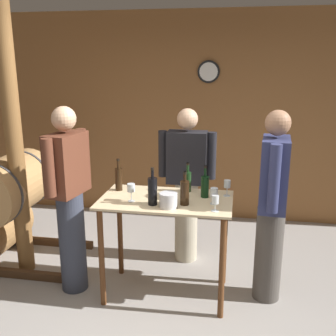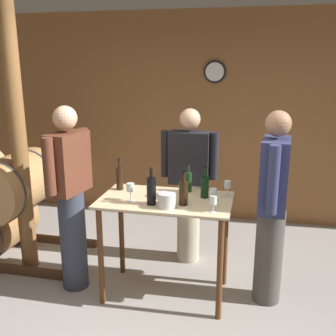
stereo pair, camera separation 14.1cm
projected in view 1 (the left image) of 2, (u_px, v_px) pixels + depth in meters
back_wall at (201, 118)px, 5.15m from camera, size 8.40×0.08×2.70m
tasting_table at (166, 218)px, 3.44m from camera, size 1.14×0.66×0.92m
wooden_post at (14, 140)px, 3.71m from camera, size 0.16×0.16×2.70m
wine_bottle_far_left at (119, 178)px, 3.59m from camera, size 0.06×0.06×0.30m
wine_bottle_left at (153, 191)px, 3.22m from camera, size 0.08×0.08×0.32m
wine_bottle_center at (188, 181)px, 3.57m from camera, size 0.07×0.07×0.27m
wine_bottle_right at (185, 192)px, 3.23m from camera, size 0.08×0.08×0.28m
wine_bottle_far_right at (205, 186)px, 3.41m from camera, size 0.07×0.07×0.28m
wine_glass_near_left at (131, 188)px, 3.31m from camera, size 0.07×0.07×0.16m
wine_glass_near_center at (214, 193)px, 3.25m from camera, size 0.06×0.06×0.14m
wine_glass_near_right at (215, 200)px, 3.09m from camera, size 0.06×0.06×0.13m
wine_glass_far_side at (227, 185)px, 3.44m from camera, size 0.06×0.06×0.15m
ice_bucket at (168, 200)px, 3.18m from camera, size 0.15×0.15×0.12m
person_host at (187, 183)px, 4.05m from camera, size 0.59×0.24×1.62m
person_visitor_with_scarf at (272, 204)px, 3.34m from camera, size 0.25×0.59×1.69m
person_visitor_bearded at (69, 197)px, 3.48m from camera, size 0.29×0.58×1.71m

